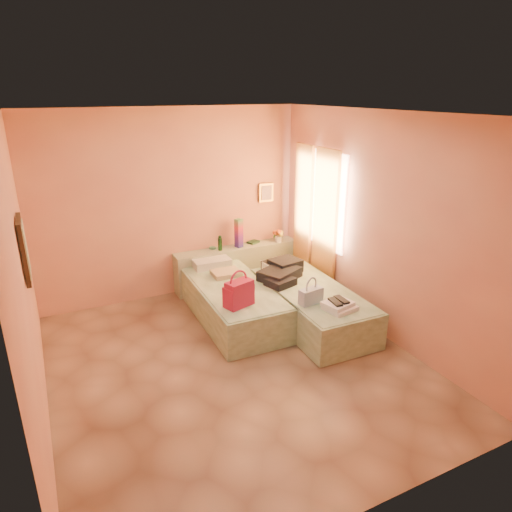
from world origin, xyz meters
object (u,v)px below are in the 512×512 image
Objects in this scene: headboard_ledge at (237,266)px; green_book at (253,242)px; blue_handbag at (311,296)px; water_bottle at (220,243)px; flower_vase at (278,235)px; bed_left at (233,302)px; magenta_handbag at (239,293)px; bed_right at (310,306)px; towel_stack at (340,306)px.

green_book reaches higher than headboard_ledge.
blue_handbag is at bearing -119.32° from green_book.
headboard_ledge is at bearing 6.07° from water_bottle.
green_book is 0.75× the size of flower_vase.
magenta_handbag reaches higher than bed_left.
blue_handbag is (-0.20, -2.05, -0.07)m from green_book.
magenta_handbag is 0.90m from blue_handbag.
bed_right is 0.55m from blue_handbag.
bed_left is 1.56m from towel_stack.
magenta_handbag is 1.24m from towel_stack.
bed_left is 1.47m from green_book.
green_book is 0.54× the size of towel_stack.
flower_vase reaches higher than water_bottle.
towel_stack reaches higher than bed_right.
bed_left is at bearing -103.15° from water_bottle.
magenta_handbag is at bearing 149.99° from blue_handbag.
bed_left is 1.68m from flower_vase.
water_bottle is at bearing -173.93° from headboard_ledge.
headboard_ledge is at bearing 174.72° from flower_vase.
headboard_ledge is 8.17× the size of flower_vase.
blue_handbag is at bearing -39.35° from magenta_handbag.
green_book is 0.43m from flower_vase.
blue_handbag reaches higher than bed_right.
green_book reaches higher than bed_left.
water_bottle reaches higher than towel_stack.
water_bottle is (-0.66, 1.60, 0.51)m from bed_right.
blue_handbag is 0.39m from towel_stack.
water_bottle is at bearing 178.08° from flower_vase.
bed_right is 1.15m from magenta_handbag.
flower_vase is at bearing 78.93° from bed_right.
bed_right is (0.36, -1.63, -0.08)m from headboard_ledge.
bed_left is at bearing 148.95° from bed_right.
green_book is at bearing 41.72° from magenta_handbag.
headboard_ledge is 1.67m from bed_right.
headboard_ledge is 0.47m from green_book.
bed_right is 10.67× the size of green_book.
flower_vase reaches higher than blue_handbag.
towel_stack is at bearing -99.47° from flower_vase.
headboard_ledge is at bearing 104.17° from bed_right.
water_bottle reaches higher than bed_right.
green_book reaches higher than towel_stack.
water_bottle reaches higher than blue_handbag.
flower_vase is (0.40, -0.13, 0.11)m from green_book.
green_book is (-0.04, 1.69, 0.42)m from bed_right.
flower_vase is 2.27m from towel_stack.
bed_right is 6.52× the size of blue_handbag.
blue_handbag is at bearing 125.49° from towel_stack.
bed_right is 8.85× the size of water_bottle.
flower_vase is (0.71, -0.07, 0.45)m from headboard_ledge.
green_book is (0.86, 1.11, 0.42)m from bed_left.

